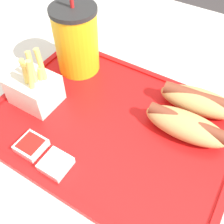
# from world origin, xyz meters

# --- Properties ---
(dining_table) EXTENTS (1.22, 1.03, 0.73)m
(dining_table) POSITION_xyz_m (0.00, 0.00, 0.36)
(dining_table) COLOR beige
(dining_table) RESTS_ON ground_plane
(food_tray) EXTENTS (0.44, 0.32, 0.01)m
(food_tray) POSITION_xyz_m (0.05, 0.01, 0.73)
(food_tray) COLOR red
(food_tray) RESTS_ON dining_table
(soda_cup) EXTENTS (0.09, 0.09, 0.17)m
(soda_cup) POSITION_xyz_m (-0.09, 0.11, 0.80)
(soda_cup) COLOR gold
(soda_cup) RESTS_ON food_tray
(hot_dog_far) EXTENTS (0.15, 0.07, 0.04)m
(hot_dog_far) POSITION_xyz_m (0.17, 0.13, 0.76)
(hot_dog_far) COLOR tan
(hot_dog_far) RESTS_ON food_tray
(hot_dog_near) EXTENTS (0.15, 0.06, 0.04)m
(hot_dog_near) POSITION_xyz_m (0.17, 0.06, 0.76)
(hot_dog_near) COLOR tan
(hot_dog_near) RESTS_ON food_tray
(fries_carton) EXTENTS (0.09, 0.07, 0.12)m
(fries_carton) POSITION_xyz_m (-0.10, -0.01, 0.77)
(fries_carton) COLOR silver
(fries_carton) RESTS_ON food_tray
(sauce_cup_mayo) EXTENTS (0.04, 0.04, 0.02)m
(sauce_cup_mayo) POSITION_xyz_m (0.02, -0.11, 0.74)
(sauce_cup_mayo) COLOR silver
(sauce_cup_mayo) RESTS_ON food_tray
(sauce_cup_ketchup) EXTENTS (0.04, 0.04, 0.02)m
(sauce_cup_ketchup) POSITION_xyz_m (-0.04, -0.10, 0.74)
(sauce_cup_ketchup) COLOR silver
(sauce_cup_ketchup) RESTS_ON food_tray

